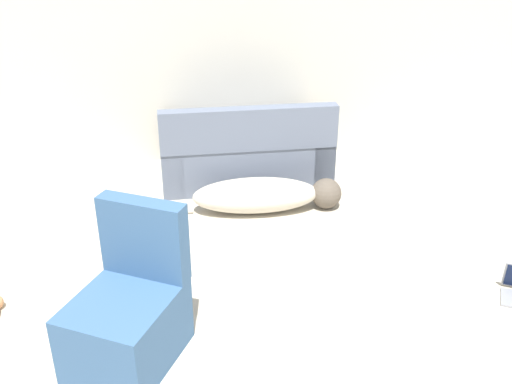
% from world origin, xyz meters
% --- Properties ---
extents(wall_back, '(7.37, 0.06, 2.74)m').
position_xyz_m(wall_back, '(0.00, 4.29, 1.37)').
color(wall_back, beige).
rests_on(wall_back, ground_plane).
extents(couch, '(1.61, 0.85, 0.82)m').
position_xyz_m(couch, '(0.32, 3.65, 0.28)').
color(couch, slate).
rests_on(couch, ground_plane).
extents(dog, '(1.60, 0.47, 0.29)m').
position_xyz_m(dog, '(0.39, 2.96, 0.15)').
color(dog, beige).
rests_on(dog, ground_plane).
extents(side_chair, '(0.78, 0.83, 0.91)m').
position_xyz_m(side_chair, '(-0.69, 1.27, 0.29)').
color(side_chair, '#385B84').
rests_on(side_chair, ground_plane).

